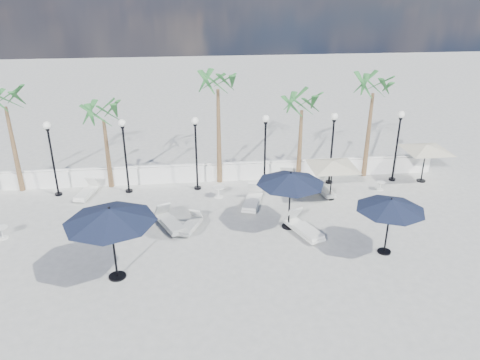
{
  "coord_description": "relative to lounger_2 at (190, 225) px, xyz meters",
  "views": [
    {
      "loc": [
        -0.17,
        -15.66,
        10.18
      ],
      "look_at": [
        1.95,
        3.99,
        1.5
      ],
      "focal_mm": 35.0,
      "sensor_mm": 36.0,
      "label": 1
    }
  ],
  "objects": [
    {
      "name": "parasol_cream_sq_a",
      "position": [
        6.91,
        2.32,
        1.8
      ],
      "size": [
        4.42,
        4.42,
        2.17
      ],
      "color": "black",
      "rests_on": "ground"
    },
    {
      "name": "parasol_navy_mid",
      "position": [
        4.29,
        -0.25,
        2.11
      ],
      "size": [
        2.95,
        2.95,
        2.64
      ],
      "color": "black",
      "rests_on": "ground"
    },
    {
      "name": "palm_0",
      "position": [
        -8.59,
        5.01,
        4.32
      ],
      "size": [
        2.6,
        2.6,
        5.5
      ],
      "color": "brown",
      "rests_on": "ground"
    },
    {
      "name": "lounger_7",
      "position": [
        4.82,
        -0.91,
        0.06
      ],
      "size": [
        1.45,
        2.26,
        0.81
      ],
      "rotation": [
        0.0,
        0.0,
        0.38
      ],
      "color": "silver",
      "rests_on": "ground"
    },
    {
      "name": "side_table_2",
      "position": [
        9.79,
        3.07,
        0.05
      ],
      "size": [
        0.45,
        0.45,
        0.44
      ],
      "color": "silver",
      "rests_on": "ground"
    },
    {
      "name": "lamppost_2",
      "position": [
        -3.09,
        4.21,
        2.28
      ],
      "size": [
        0.36,
        0.36,
        3.84
      ],
      "color": "black",
      "rests_on": "ground"
    },
    {
      "name": "parasol_cream_sq_b",
      "position": [
        12.41,
        3.91,
        1.86
      ],
      "size": [
        4.47,
        4.47,
        2.24
      ],
      "color": "black",
      "rests_on": "ground"
    },
    {
      "name": "palm_3",
      "position": [
        5.91,
        5.01,
        3.74
      ],
      "size": [
        2.6,
        2.6,
        4.9
      ],
      "color": "brown",
      "rests_on": "ground"
    },
    {
      "name": "lamppost_5",
      "position": [
        7.41,
        4.21,
        2.28
      ],
      "size": [
        0.36,
        0.36,
        3.84
      ],
      "color": "black",
      "rests_on": "ground"
    },
    {
      "name": "palm_1",
      "position": [
        -4.09,
        5.01,
        3.54
      ],
      "size": [
        2.6,
        2.6,
        4.7
      ],
      "color": "brown",
      "rests_on": "ground"
    },
    {
      "name": "ground",
      "position": [
        0.41,
        -2.29,
        -0.21
      ],
      "size": [
        100.0,
        100.0,
        0.0
      ],
      "primitive_type": "plane",
      "color": "#999A95",
      "rests_on": "ground"
    },
    {
      "name": "side_table_1",
      "position": [
        1.43,
        3.08,
        0.14
      ],
      "size": [
        0.59,
        0.59,
        0.57
      ],
      "color": "silver",
      "rests_on": "ground"
    },
    {
      "name": "lounger_6",
      "position": [
        2.99,
        2.02,
        0.06
      ],
      "size": [
        1.28,
        2.23,
        0.8
      ],
      "rotation": [
        0.0,
        0.0,
        -0.3
      ],
      "color": "silver",
      "rests_on": "ground"
    },
    {
      "name": "lounger_2",
      "position": [
        0.0,
        0.0,
        0.0
      ],
      "size": [
        1.15,
        1.74,
        0.63
      ],
      "rotation": [
        0.0,
        0.0,
        -0.41
      ],
      "color": "silver",
      "rests_on": "ground"
    },
    {
      "name": "lamppost_3",
      "position": [
        0.41,
        4.21,
        2.28
      ],
      "size": [
        0.36,
        0.36,
        3.84
      ],
      "color": "black",
      "rests_on": "ground"
    },
    {
      "name": "parasol_navy_right",
      "position": [
        7.7,
        -2.68,
        1.91
      ],
      "size": [
        2.7,
        2.7,
        2.42
      ],
      "color": "black",
      "rests_on": "ground"
    },
    {
      "name": "lamppost_4",
      "position": [
        3.91,
        4.21,
        2.28
      ],
      "size": [
        0.36,
        0.36,
        3.84
      ],
      "color": "black",
      "rests_on": "ground"
    },
    {
      "name": "palm_4",
      "position": [
        9.61,
        5.01,
        4.52
      ],
      "size": [
        2.6,
        2.6,
        5.7
      ],
      "color": "brown",
      "rests_on": "ground"
    },
    {
      "name": "lounger_4",
      "position": [
        5.02,
        3.93,
        0.05
      ],
      "size": [
        1.07,
        2.19,
        0.79
      ],
      "rotation": [
        0.0,
        0.0,
        -0.19
      ],
      "color": "silver",
      "rests_on": "ground"
    },
    {
      "name": "lounger_5",
      "position": [
        -0.89,
        0.28,
        0.05
      ],
      "size": [
        1.46,
        2.15,
        0.77
      ],
      "rotation": [
        0.0,
        0.0,
        0.44
      ],
      "color": "silver",
      "rests_on": "ground"
    },
    {
      "name": "parasol_navy_left",
      "position": [
        -2.71,
        -3.26,
        2.35
      ],
      "size": [
        3.29,
        3.29,
        2.9
      ],
      "color": "black",
      "rests_on": "ground"
    },
    {
      "name": "lamppost_6",
      "position": [
        10.91,
        4.21,
        2.28
      ],
      "size": [
        0.36,
        0.36,
        3.84
      ],
      "color": "black",
      "rests_on": "ground"
    },
    {
      "name": "balustrade",
      "position": [
        0.41,
        5.21,
        0.26
      ],
      "size": [
        26.0,
        0.3,
        1.01
      ],
      "color": "white",
      "rests_on": "ground"
    },
    {
      "name": "lounger_8",
      "position": [
        6.79,
        2.96,
        0.0
      ],
      "size": [
        0.86,
        1.76,
        0.63
      ],
      "rotation": [
        0.0,
        0.0,
        0.19
      ],
      "color": "silver",
      "rests_on": "ground"
    },
    {
      "name": "side_table_0",
      "position": [
        -7.87,
        0.09,
        0.1
      ],
      "size": [
        0.53,
        0.53,
        0.52
      ],
      "color": "silver",
      "rests_on": "ground"
    },
    {
      "name": "lamppost_1",
      "position": [
        -6.59,
        4.21,
        2.28
      ],
      "size": [
        0.36,
        0.36,
        3.84
      ],
      "color": "black",
      "rests_on": "ground"
    },
    {
      "name": "palm_2",
      "position": [
        1.61,
        5.01,
        4.91
      ],
      "size": [
        2.6,
        2.6,
        6.1
      ],
      "color": "brown",
      "rests_on": "ground"
    },
    {
      "name": "lounger_3",
      "position": [
        -5.14,
        3.93,
        0.02
      ],
      "size": [
        1.03,
        1.94,
        0.69
      ],
      "rotation": [
        0.0,
        0.0,
        -0.25
      ],
      "color": "silver",
      "rests_on": "ground"
    }
  ]
}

